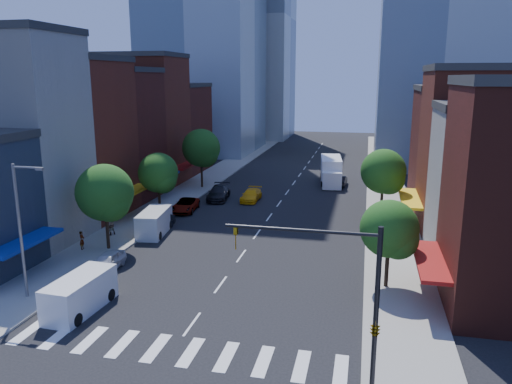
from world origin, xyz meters
TOP-DOWN VIEW (x-y plane):
  - ground at (0.00, 0.00)m, footprint 220.00×220.00m
  - sidewalk_left at (-12.50, 40.00)m, footprint 5.00×120.00m
  - sidewalk_right at (12.50, 40.00)m, footprint 5.00×120.00m
  - crosswalk at (0.00, -3.00)m, footprint 19.00×3.00m
  - bldg_left_1 at (-21.00, 12.00)m, footprint 12.00×8.00m
  - bldg_left_2 at (-21.00, 20.50)m, footprint 12.00×9.00m
  - bldg_left_3 at (-21.00, 29.00)m, footprint 12.00×8.00m
  - bldg_left_4 at (-21.00, 37.50)m, footprint 12.00×9.00m
  - bldg_left_5 at (-21.00, 47.00)m, footprint 12.00×10.00m
  - bldg_right_2 at (21.00, 24.00)m, footprint 12.00×10.00m
  - bldg_right_3 at (21.00, 34.00)m, footprint 12.00×10.00m
  - tower_far_w at (-18.00, 95.00)m, footprint 18.00×18.00m
  - traffic_signal at (9.94, -4.50)m, footprint 7.24×2.24m
  - streetlight at (-11.81, 1.00)m, footprint 2.25×0.25m
  - tree_left_near at (-11.35, 10.92)m, footprint 4.80×4.80m
  - tree_left_mid at (-11.35, 21.92)m, footprint 4.20×4.20m
  - tree_left_far at (-11.35, 35.92)m, footprint 5.00×5.00m
  - tree_right_near at (11.65, 7.92)m, footprint 4.00×4.00m
  - tree_right_far at (11.65, 25.92)m, footprint 4.60×4.60m
  - parked_car_front at (-9.23, 6.70)m, footprint 1.85×4.17m
  - parked_car_second at (-9.50, 17.02)m, footprint 1.77×4.53m
  - parked_car_third at (-9.50, 24.37)m, footprint 2.79×5.20m
  - parked_car_rear at (-7.50, 30.43)m, footprint 2.96×5.88m
  - cargo_van_near at (-7.51, 0.07)m, footprint 2.44×5.46m
  - cargo_van_far at (-9.48, 15.95)m, footprint 2.78×5.54m
  - taxi at (-3.50, 30.59)m, footprint 1.94×4.76m
  - traffic_car_oncoming at (6.44, 41.55)m, footprint 1.73×4.35m
  - traffic_car_far at (3.90, 61.44)m, footprint 1.95×3.92m
  - box_truck at (5.06, 42.57)m, footprint 3.56×9.15m
  - pedestrian_near at (-13.55, 10.31)m, footprint 0.46×0.62m
  - pedestrian_far at (-13.16, 14.40)m, footprint 1.09×1.16m

SIDE VIEW (x-z plane):
  - ground at x=0.00m, z-range 0.00..0.00m
  - crosswalk at x=0.00m, z-range 0.00..0.01m
  - sidewalk_left at x=-12.50m, z-range 0.00..0.15m
  - sidewalk_right at x=12.50m, z-range 0.00..0.15m
  - traffic_car_far at x=3.90m, z-range 0.00..1.28m
  - taxi at x=-3.50m, z-range 0.00..1.38m
  - parked_car_third at x=-9.50m, z-range 0.00..1.39m
  - parked_car_front at x=-9.23m, z-range 0.00..1.40m
  - traffic_car_oncoming at x=6.44m, z-range 0.00..1.41m
  - parked_car_second at x=-9.50m, z-range 0.00..1.47m
  - parked_car_rear at x=-7.50m, z-range 0.00..1.64m
  - pedestrian_near at x=-13.55m, z-range 0.15..1.71m
  - pedestrian_far at x=-13.16m, z-range 0.15..2.05m
  - cargo_van_far at x=-9.48m, z-range -0.01..2.25m
  - cargo_van_near at x=-7.51m, z-range -0.01..2.26m
  - box_truck at x=5.06m, z-range -0.10..3.49m
  - traffic_signal at x=9.94m, z-range 0.16..8.16m
  - tree_right_near at x=11.65m, z-range 1.09..7.29m
  - tree_left_mid at x=-11.35m, z-range 1.20..7.85m
  - tree_right_far at x=11.65m, z-range 1.26..8.46m
  - tree_left_near at x=-11.35m, z-range 1.22..8.52m
  - tree_left_far at x=-11.35m, z-range 1.33..9.08m
  - streetlight at x=-11.81m, z-range 0.78..9.78m
  - bldg_left_5 at x=-21.00m, z-range 0.00..13.00m
  - bldg_right_3 at x=21.00m, z-range 0.00..13.00m
  - bldg_left_3 at x=-21.00m, z-range 0.00..15.00m
  - bldg_right_2 at x=21.00m, z-range 0.00..15.00m
  - bldg_left_2 at x=-21.00m, z-range 0.00..16.00m
  - bldg_left_4 at x=-21.00m, z-range 0.00..17.00m
  - bldg_left_1 at x=-21.00m, z-range 0.00..18.00m
  - tower_far_w at x=-18.00m, z-range 0.00..56.00m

